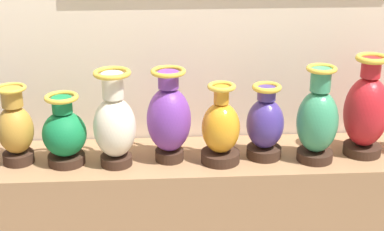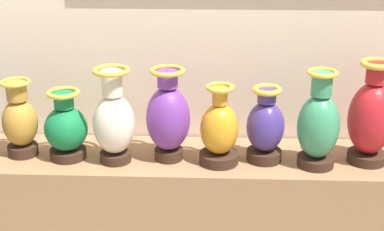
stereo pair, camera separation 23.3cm
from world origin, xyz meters
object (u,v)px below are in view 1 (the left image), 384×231
(vase_emerald, at_px, (64,134))
(vase_jade, at_px, (317,121))
(vase_ochre, at_px, (15,129))
(vase_amber, at_px, (221,130))
(vase_indigo, at_px, (265,125))
(vase_crimson, at_px, (366,111))
(vase_violet, at_px, (169,118))
(vase_ivory, at_px, (115,124))

(vase_emerald, distance_m, vase_jade, 1.00)
(vase_ochre, relative_size, vase_emerald, 1.11)
(vase_amber, xyz_separation_m, vase_indigo, (0.18, 0.03, 0.00))
(vase_indigo, bearing_deg, vase_jade, -11.74)
(vase_emerald, height_order, vase_amber, vase_amber)
(vase_amber, height_order, vase_jade, vase_jade)
(vase_amber, distance_m, vase_indigo, 0.18)
(vase_crimson, bearing_deg, vase_emerald, -179.31)
(vase_amber, bearing_deg, vase_violet, 171.77)
(vase_jade, height_order, vase_crimson, vase_crimson)
(vase_crimson, bearing_deg, vase_indigo, -179.49)
(vase_jade, bearing_deg, vase_ivory, 179.43)
(vase_ivory, height_order, vase_amber, vase_ivory)
(vase_emerald, bearing_deg, vase_ochre, 173.46)
(vase_crimson, bearing_deg, vase_violet, -179.49)
(vase_jade, bearing_deg, vase_amber, 178.70)
(vase_indigo, height_order, vase_crimson, vase_crimson)
(vase_amber, xyz_separation_m, vase_crimson, (0.59, 0.04, 0.05))
(vase_ochre, distance_m, vase_violet, 0.60)
(vase_amber, bearing_deg, vase_emerald, 177.95)
(vase_violet, height_order, vase_crimson, vase_crimson)
(vase_violet, height_order, vase_indigo, vase_violet)
(vase_emerald, distance_m, vase_amber, 0.61)
(vase_emerald, xyz_separation_m, vase_crimson, (1.20, 0.01, 0.06))
(vase_emerald, bearing_deg, vase_crimson, 0.69)
(vase_violet, distance_m, vase_jade, 0.59)
(vase_ivory, distance_m, vase_crimson, 1.01)
(vase_ivory, bearing_deg, vase_emerald, 173.47)
(vase_ivory, distance_m, vase_jade, 0.80)
(vase_amber, bearing_deg, vase_indigo, 10.22)
(vase_violet, height_order, vase_amber, vase_violet)
(vase_indigo, xyz_separation_m, vase_crimson, (0.41, 0.00, 0.05))
(vase_violet, relative_size, vase_crimson, 0.91)
(vase_ivory, height_order, vase_indigo, vase_ivory)
(vase_ochre, distance_m, vase_crimson, 1.40)
(vase_ivory, bearing_deg, vase_ochre, 173.46)
(vase_ochre, bearing_deg, vase_crimson, -0.31)
(vase_violet, height_order, vase_jade, vase_jade)
(vase_emerald, bearing_deg, vase_amber, -2.05)
(vase_ochre, xyz_separation_m, vase_emerald, (0.19, -0.02, -0.02))
(vase_ivory, height_order, vase_violet, vase_ivory)
(vase_ivory, bearing_deg, vase_violet, 8.11)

